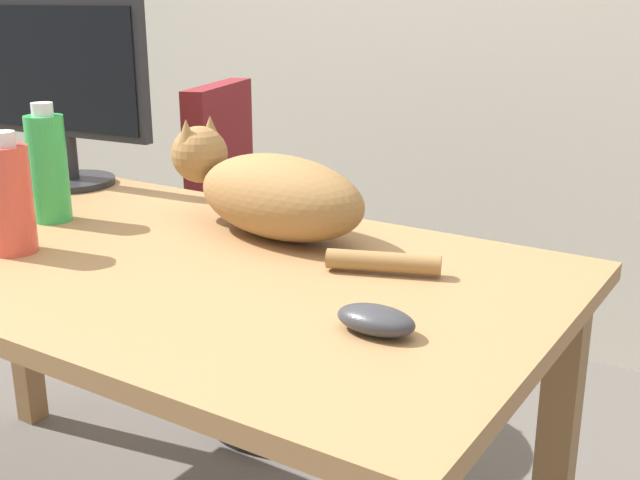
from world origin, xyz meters
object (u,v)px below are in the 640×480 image
(computer_mouse, at_px, (376,320))
(water_bottle, at_px, (48,167))
(monitor, at_px, (61,86))
(cat, at_px, (270,192))
(office_chair, at_px, (271,279))
(spray_bottle, at_px, (9,198))

(computer_mouse, height_order, water_bottle, water_bottle)
(monitor, distance_m, water_bottle, 0.33)
(water_bottle, bearing_deg, cat, 20.21)
(cat, relative_size, computer_mouse, 5.53)
(office_chair, height_order, spray_bottle, spray_bottle)
(cat, distance_m, spray_bottle, 0.44)
(water_bottle, bearing_deg, monitor, 133.63)
(office_chair, bearing_deg, water_bottle, -91.87)
(monitor, distance_m, cat, 0.65)
(office_chair, height_order, water_bottle, water_bottle)
(cat, bearing_deg, monitor, 173.52)
(water_bottle, relative_size, spray_bottle, 1.10)
(monitor, xyz_separation_m, computer_mouse, (1.00, -0.35, -0.21))
(office_chair, height_order, computer_mouse, office_chair)
(cat, bearing_deg, computer_mouse, -37.12)
(monitor, xyz_separation_m, water_bottle, (0.21, -0.22, -0.12))
(office_chair, relative_size, water_bottle, 4.10)
(monitor, xyz_separation_m, spray_bottle, (0.32, -0.39, -0.13))
(office_chair, bearing_deg, computer_mouse, -46.64)
(computer_mouse, distance_m, water_bottle, 0.80)
(office_chair, bearing_deg, spray_bottle, -84.43)
(monitor, distance_m, computer_mouse, 1.08)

